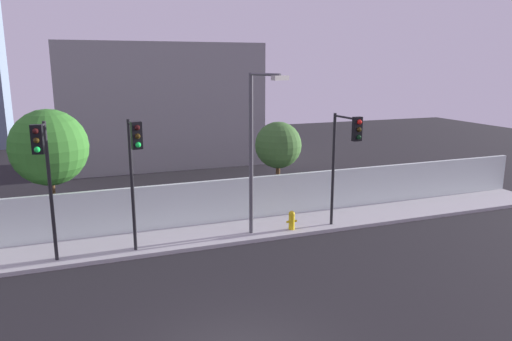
{
  "coord_description": "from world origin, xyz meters",
  "views": [
    {
      "loc": [
        -3.03,
        -9.15,
        6.67
      ],
      "look_at": [
        2.85,
        6.5,
        2.94
      ],
      "focal_mm": 33.73,
      "sensor_mm": 36.0,
      "label": 1
    }
  ],
  "objects_px": {
    "traffic_light_right": "(346,147)",
    "roadside_tree_midleft": "(49,148)",
    "street_lamp_curbside": "(255,141)",
    "fire_hydrant": "(292,219)",
    "traffic_light_center": "(44,164)",
    "traffic_light_left": "(134,159)",
    "roadside_tree_midright": "(278,145)"
  },
  "relations": [
    {
      "from": "traffic_light_right",
      "to": "street_lamp_curbside",
      "type": "height_order",
      "value": "street_lamp_curbside"
    },
    {
      "from": "roadside_tree_midleft",
      "to": "traffic_light_left",
      "type": "bearing_deg",
      "value": -52.67
    },
    {
      "from": "traffic_light_right",
      "to": "traffic_light_left",
      "type": "bearing_deg",
      "value": 177.49
    },
    {
      "from": "traffic_light_left",
      "to": "fire_hydrant",
      "type": "relative_size",
      "value": 6.07
    },
    {
      "from": "fire_hydrant",
      "to": "roadside_tree_midright",
      "type": "distance_m",
      "value": 4.11
    },
    {
      "from": "traffic_light_left",
      "to": "street_lamp_curbside",
      "type": "height_order",
      "value": "street_lamp_curbside"
    },
    {
      "from": "street_lamp_curbside",
      "to": "roadside_tree_midright",
      "type": "xyz_separation_m",
      "value": [
        2.34,
        3.27,
        -0.84
      ]
    },
    {
      "from": "fire_hydrant",
      "to": "street_lamp_curbside",
      "type": "bearing_deg",
      "value": -177.77
    },
    {
      "from": "traffic_light_right",
      "to": "roadside_tree_midleft",
      "type": "height_order",
      "value": "roadside_tree_midleft"
    },
    {
      "from": "traffic_light_right",
      "to": "street_lamp_curbside",
      "type": "relative_size",
      "value": 0.74
    },
    {
      "from": "traffic_light_right",
      "to": "roadside_tree_midleft",
      "type": "xyz_separation_m",
      "value": [
        -10.72,
        4.01,
        -0.02
      ]
    },
    {
      "from": "traffic_light_center",
      "to": "roadside_tree_midleft",
      "type": "relative_size",
      "value": 0.95
    },
    {
      "from": "traffic_light_left",
      "to": "traffic_light_right",
      "type": "distance_m",
      "value": 7.94
    },
    {
      "from": "traffic_light_left",
      "to": "roadside_tree_midleft",
      "type": "height_order",
      "value": "roadside_tree_midleft"
    },
    {
      "from": "traffic_light_left",
      "to": "traffic_light_right",
      "type": "xyz_separation_m",
      "value": [
        7.93,
        -0.35,
        -0.02
      ]
    },
    {
      "from": "traffic_light_center",
      "to": "traffic_light_left",
      "type": "bearing_deg",
      "value": 0.52
    },
    {
      "from": "roadside_tree_midleft",
      "to": "roadside_tree_midright",
      "type": "height_order",
      "value": "roadside_tree_midleft"
    },
    {
      "from": "street_lamp_curbside",
      "to": "fire_hydrant",
      "type": "distance_m",
      "value": 3.66
    },
    {
      "from": "traffic_light_left",
      "to": "roadside_tree_midright",
      "type": "bearing_deg",
      "value": 28.25
    },
    {
      "from": "roadside_tree_midleft",
      "to": "roadside_tree_midright",
      "type": "bearing_deg",
      "value": 0.0
    },
    {
      "from": "traffic_light_center",
      "to": "street_lamp_curbside",
      "type": "distance_m",
      "value": 7.3
    },
    {
      "from": "traffic_light_left",
      "to": "fire_hydrant",
      "type": "height_order",
      "value": "traffic_light_left"
    },
    {
      "from": "traffic_light_left",
      "to": "fire_hydrant",
      "type": "distance_m",
      "value": 6.77
    },
    {
      "from": "street_lamp_curbside",
      "to": "roadside_tree_midright",
      "type": "bearing_deg",
      "value": 54.37
    },
    {
      "from": "traffic_light_left",
      "to": "traffic_light_center",
      "type": "bearing_deg",
      "value": -179.48
    },
    {
      "from": "traffic_light_right",
      "to": "street_lamp_curbside",
      "type": "bearing_deg",
      "value": 167.86
    },
    {
      "from": "fire_hydrant",
      "to": "roadside_tree_midright",
      "type": "relative_size",
      "value": 0.19
    },
    {
      "from": "traffic_light_left",
      "to": "roadside_tree_midleft",
      "type": "xyz_separation_m",
      "value": [
        -2.79,
        3.66,
        -0.05
      ]
    },
    {
      "from": "roadside_tree_midleft",
      "to": "traffic_light_center",
      "type": "bearing_deg",
      "value": -90.12
    },
    {
      "from": "traffic_light_right",
      "to": "roadside_tree_midright",
      "type": "xyz_separation_m",
      "value": [
        -1.11,
        4.01,
        -0.51
      ]
    },
    {
      "from": "roadside_tree_midleft",
      "to": "roadside_tree_midright",
      "type": "xyz_separation_m",
      "value": [
        9.61,
        0.0,
        -0.49
      ]
    },
    {
      "from": "traffic_light_center",
      "to": "roadside_tree_midleft",
      "type": "distance_m",
      "value": 3.69
    }
  ]
}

